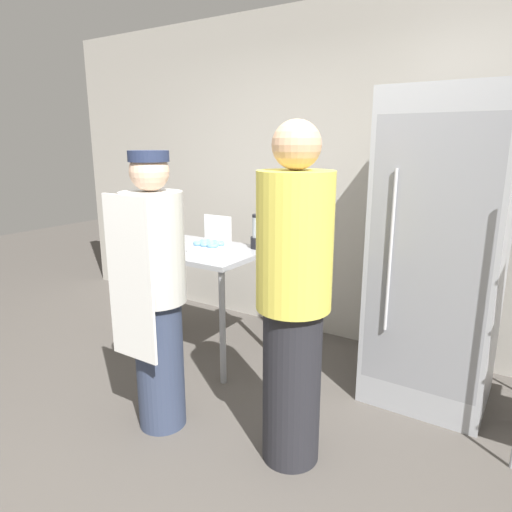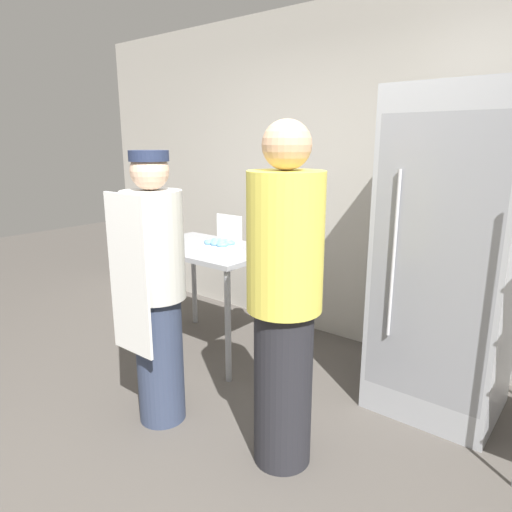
{
  "view_description": "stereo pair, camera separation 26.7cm",
  "coord_description": "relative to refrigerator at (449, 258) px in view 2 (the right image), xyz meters",
  "views": [
    {
      "loc": [
        1.35,
        -1.42,
        1.67
      ],
      "look_at": [
        -0.06,
        0.76,
        1.01
      ],
      "focal_mm": 32.0,
      "sensor_mm": 36.0,
      "label": 1
    },
    {
      "loc": [
        1.57,
        -1.27,
        1.67
      ],
      "look_at": [
        -0.06,
        0.76,
        1.01
      ],
      "focal_mm": 32.0,
      "sensor_mm": 36.0,
      "label": 2
    }
  ],
  "objects": [
    {
      "name": "ground_plane",
      "position": [
        -0.81,
        -1.54,
        -0.99
      ],
      "size": [
        14.0,
        14.0,
        0.0
      ],
      "primitive_type": "plane",
      "color": "#4C4742"
    },
    {
      "name": "back_wall",
      "position": [
        -0.81,
        0.63,
        0.38
      ],
      "size": [
        6.4,
        0.12,
        2.74
      ],
      "primitive_type": "cube",
      "color": "#ADA89E",
      "rests_on": "ground_plane"
    },
    {
      "name": "refrigerator",
      "position": [
        0.0,
        0.0,
        0.0
      ],
      "size": [
        0.74,
        0.71,
        1.97
      ],
      "color": "#9EA0A5",
      "rests_on": "ground_plane"
    },
    {
      "name": "prep_counter",
      "position": [
        -1.74,
        -0.31,
        -0.23
      ],
      "size": [
        1.06,
        0.69,
        0.86
      ],
      "color": "#9EA0A5",
      "rests_on": "ground_plane"
    },
    {
      "name": "donut_box",
      "position": [
        -1.56,
        -0.34,
        -0.08
      ],
      "size": [
        0.26,
        0.22,
        0.26
      ],
      "color": "white",
      "rests_on": "prep_counter"
    },
    {
      "name": "blender_pitcher",
      "position": [
        -1.31,
        -0.05,
        -0.01
      ],
      "size": [
        0.13,
        0.13,
        0.26
      ],
      "color": "black",
      "rests_on": "prep_counter"
    },
    {
      "name": "person_baker",
      "position": [
        -1.26,
        -1.21,
        -0.14
      ],
      "size": [
        0.34,
        0.36,
        1.62
      ],
      "color": "#333D56",
      "rests_on": "ground_plane"
    },
    {
      "name": "person_customer",
      "position": [
        -0.47,
        -1.05,
        -0.08
      ],
      "size": [
        0.38,
        0.38,
        1.77
      ],
      "color": "#232328",
      "rests_on": "ground_plane"
    }
  ]
}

